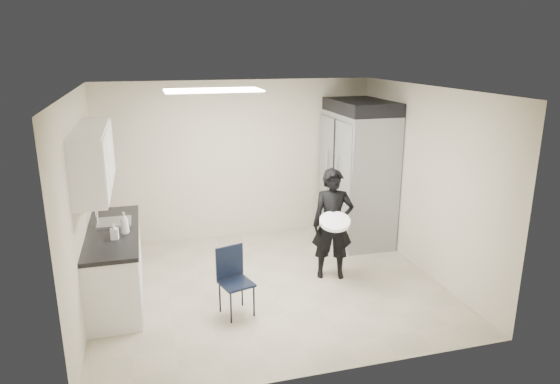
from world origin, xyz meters
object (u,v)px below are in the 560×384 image
object	(u,v)px
folding_chair	(236,284)
lower_counter	(115,266)
man_tuxedo	(333,224)
commercial_fridge	(358,178)

from	to	relation	value
folding_chair	lower_counter	bearing A→B (deg)	132.77
lower_counter	man_tuxedo	xyz separation A→B (m)	(2.87, -0.16, 0.34)
man_tuxedo	folding_chair	bearing A→B (deg)	-139.68
lower_counter	commercial_fridge	xyz separation A→B (m)	(3.78, 1.07, 0.62)
folding_chair	man_tuxedo	world-z (taller)	man_tuxedo
commercial_fridge	lower_counter	bearing A→B (deg)	-164.12
folding_chair	man_tuxedo	distance (m)	1.66
lower_counter	folding_chair	size ratio (longest dim) A/B	2.38
commercial_fridge	folding_chair	size ratio (longest dim) A/B	2.63
commercial_fridge	man_tuxedo	distance (m)	1.57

